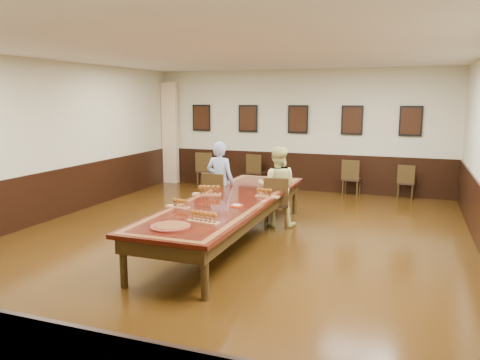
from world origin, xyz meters
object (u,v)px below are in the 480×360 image
at_px(conference_table, 230,207).
at_px(carved_platter, 170,227).
at_px(spare_chair_c, 352,178).
at_px(chair_man, 218,197).
at_px(spare_chair_d, 406,182).
at_px(spare_chair_a, 206,170).
at_px(chair_woman, 277,202).
at_px(spare_chair_b, 257,171).
at_px(person_man, 220,181).
at_px(person_woman, 277,187).

relative_size(conference_table, carved_platter, 7.63).
bearing_deg(spare_chair_c, chair_man, 61.90).
bearing_deg(spare_chair_d, spare_chair_a, 6.29).
xyz_separation_m(chair_woman, spare_chair_a, (-2.98, 3.31, -0.00)).
bearing_deg(spare_chair_c, conference_table, 76.27).
bearing_deg(carved_platter, spare_chair_b, 98.64).
height_order(chair_man, spare_chair_d, chair_man).
relative_size(spare_chair_a, person_man, 0.61).
bearing_deg(spare_chair_c, spare_chair_b, -0.09).
relative_size(chair_man, spare_chair_a, 1.03).
bearing_deg(spare_chair_a, chair_man, 106.64).
bearing_deg(chair_man, person_man, -90.00).
relative_size(spare_chair_b, conference_table, 0.19).
relative_size(chair_woman, person_man, 0.61).
bearing_deg(person_man, spare_chair_a, -56.28).
xyz_separation_m(spare_chair_c, person_woman, (-1.00, -3.38, 0.31)).
distance_m(spare_chair_c, person_woman, 3.54).
xyz_separation_m(spare_chair_b, person_woman, (1.58, -3.56, 0.30)).
distance_m(spare_chair_d, carved_platter, 7.32).
height_order(person_man, conference_table, person_man).
height_order(chair_woman, carved_platter, chair_woman).
xyz_separation_m(spare_chair_d, conference_table, (-2.78, -4.78, 0.18)).
bearing_deg(person_woman, spare_chair_d, -134.95).
relative_size(chair_man, spare_chair_c, 1.08).
xyz_separation_m(chair_man, carved_platter, (0.64, -3.11, 0.27)).
bearing_deg(spare_chair_c, person_woman, 77.30).
bearing_deg(conference_table, carved_platter, -92.28).
relative_size(chair_woman, conference_table, 0.20).
bearing_deg(spare_chair_a, person_woman, 121.35).
xyz_separation_m(chair_woman, spare_chair_c, (0.98, 3.49, -0.03)).
bearing_deg(person_woman, chair_man, -5.20).
relative_size(spare_chair_d, person_woman, 0.55).
bearing_deg(carved_platter, spare_chair_d, 66.99).
relative_size(spare_chair_a, spare_chair_d, 1.15).
height_order(chair_woman, spare_chair_d, chair_woman).
bearing_deg(spare_chair_b, chair_man, 101.36).
height_order(spare_chair_c, person_woman, person_woman).
xyz_separation_m(chair_man, person_man, (0.01, 0.11, 0.30)).
xyz_separation_m(spare_chair_c, conference_table, (-1.48, -4.67, 0.14)).
bearing_deg(spare_chair_b, spare_chair_a, 19.49).
bearing_deg(spare_chair_a, spare_chair_b, -177.06).
relative_size(chair_man, chair_woman, 1.02).
height_order(spare_chair_d, carved_platter, spare_chair_d).
distance_m(chair_woman, spare_chair_b, 4.00).
height_order(spare_chair_d, person_woman, person_woman).
relative_size(chair_man, conference_table, 0.20).
xyz_separation_m(spare_chair_a, spare_chair_b, (1.38, 0.35, -0.02)).
relative_size(chair_woman, spare_chair_a, 1.00).
height_order(person_man, person_woman, person_man).
bearing_deg(person_man, conference_table, 124.02).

